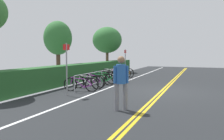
% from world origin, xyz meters
% --- Properties ---
extents(ground_plane, '(39.04, 10.13, 0.05)m').
position_xyz_m(ground_plane, '(0.00, 0.00, -0.03)').
color(ground_plane, '#232628').
extents(centre_line_yellow_inner, '(35.13, 0.10, 0.00)m').
position_xyz_m(centre_line_yellow_inner, '(0.00, -0.08, 0.00)').
color(centre_line_yellow_inner, gold).
rests_on(centre_line_yellow_inner, ground_plane).
extents(centre_line_yellow_outer, '(35.13, 0.10, 0.00)m').
position_xyz_m(centre_line_yellow_outer, '(0.00, 0.08, 0.00)').
color(centre_line_yellow_outer, gold).
rests_on(centre_line_yellow_outer, ground_plane).
extents(bike_lane_stripe_white, '(35.13, 0.12, 0.00)m').
position_xyz_m(bike_lane_stripe_white, '(0.00, 2.80, 0.00)').
color(bike_lane_stripe_white, white).
rests_on(bike_lane_stripe_white, ground_plane).
extents(bike_rack, '(7.69, 0.05, 0.79)m').
position_xyz_m(bike_rack, '(1.85, 3.73, 0.60)').
color(bike_rack, '#9EA0A5').
rests_on(bike_rack, ground_plane).
extents(bicycle_0, '(0.53, 1.72, 0.71)m').
position_xyz_m(bicycle_0, '(-1.49, 3.66, 0.33)').
color(bicycle_0, black).
rests_on(bicycle_0, ground_plane).
extents(bicycle_1, '(0.46, 1.80, 0.74)m').
position_xyz_m(bicycle_1, '(-0.66, 3.73, 0.34)').
color(bicycle_1, black).
rests_on(bicycle_1, ground_plane).
extents(bicycle_2, '(0.64, 1.68, 0.71)m').
position_xyz_m(bicycle_2, '(0.08, 3.78, 0.33)').
color(bicycle_2, black).
rests_on(bicycle_2, ground_plane).
extents(bicycle_3, '(0.46, 1.74, 0.69)m').
position_xyz_m(bicycle_3, '(0.80, 3.68, 0.32)').
color(bicycle_3, black).
rests_on(bicycle_3, ground_plane).
extents(bicycle_4, '(0.51, 1.80, 0.75)m').
position_xyz_m(bicycle_4, '(1.40, 3.79, 0.35)').
color(bicycle_4, black).
rests_on(bicycle_4, ground_plane).
extents(bicycle_5, '(0.46, 1.79, 0.75)m').
position_xyz_m(bicycle_5, '(2.20, 3.76, 0.35)').
color(bicycle_5, black).
rests_on(bicycle_5, ground_plane).
extents(bicycle_6, '(0.53, 1.82, 0.79)m').
position_xyz_m(bicycle_6, '(2.96, 3.85, 0.37)').
color(bicycle_6, black).
rests_on(bicycle_6, ground_plane).
extents(bicycle_7, '(0.46, 1.66, 0.68)m').
position_xyz_m(bicycle_7, '(3.69, 3.74, 0.32)').
color(bicycle_7, black).
rests_on(bicycle_7, ground_plane).
extents(bicycle_8, '(0.50, 1.66, 0.74)m').
position_xyz_m(bicycle_8, '(4.40, 3.83, 0.35)').
color(bicycle_8, black).
rests_on(bicycle_8, ground_plane).
extents(bicycle_9, '(0.67, 1.70, 0.73)m').
position_xyz_m(bicycle_9, '(5.21, 3.73, 0.34)').
color(bicycle_9, black).
rests_on(bicycle_9, ground_plane).
extents(pedestrian, '(0.32, 0.42, 1.73)m').
position_xyz_m(pedestrian, '(-4.20, 0.67, 1.00)').
color(pedestrian, slate).
rests_on(pedestrian, ground_plane).
extents(sign_post_near, '(0.36, 0.10, 2.25)m').
position_xyz_m(sign_post_near, '(-2.74, 3.64, 1.36)').
color(sign_post_near, gray).
rests_on(sign_post_near, ground_plane).
extents(sign_post_far, '(0.36, 0.06, 2.12)m').
position_xyz_m(sign_post_far, '(6.06, 3.94, 1.28)').
color(sign_post_far, gray).
rests_on(sign_post_far, ground_plane).
extents(hedge_backdrop, '(16.64, 1.00, 1.10)m').
position_xyz_m(hedge_backdrop, '(3.35, 5.80, 0.55)').
color(hedge_backdrop, '#235626').
rests_on(hedge_backdrop, ground_plane).
extents(tree_mid, '(2.02, 2.02, 4.12)m').
position_xyz_m(tree_mid, '(2.80, 7.97, 2.87)').
color(tree_mid, '#473323').
rests_on(tree_mid, ground_plane).
extents(tree_far_right, '(2.80, 2.80, 4.30)m').
position_xyz_m(tree_far_right, '(9.02, 6.75, 3.05)').
color(tree_far_right, brown).
rests_on(tree_far_right, ground_plane).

